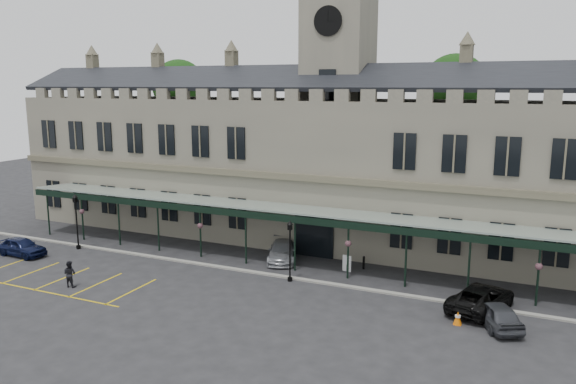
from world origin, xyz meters
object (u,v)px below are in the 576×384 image
at_px(station_building, 336,166).
at_px(car_left_a, 21,247).
at_px(car_taxi, 282,251).
at_px(car_right_a, 496,314).
at_px(lamp_post_left, 76,216).
at_px(clock_tower, 338,86).
at_px(car_van, 481,298).
at_px(person_b, 70,274).
at_px(traffic_cone, 458,318).
at_px(sign_board, 347,264).
at_px(lamp_post_mid, 290,245).

bearing_deg(station_building, car_left_a, -145.81).
bearing_deg(car_taxi, car_right_a, -41.19).
xyz_separation_m(station_building, car_taxi, (-1.88, -6.85, -5.76)).
xyz_separation_m(lamp_post_left, car_right_a, (32.35, -1.79, -2.00)).
relative_size(clock_tower, car_left_a, 5.76).
height_order(car_van, person_b, person_b).
relative_size(traffic_cone, sign_board, 0.64).
bearing_deg(lamp_post_mid, car_left_a, -171.08).
xyz_separation_m(lamp_post_left, lamp_post_mid, (18.93, 0.13, -0.19)).
bearing_deg(car_van, car_right_a, 132.88).
distance_m(station_building, car_right_a, 19.82).
bearing_deg(lamp_post_left, traffic_cone, -4.59).
bearing_deg(car_left_a, clock_tower, -53.62).
bearing_deg(lamp_post_mid, traffic_cone, -12.64).
relative_size(sign_board, car_left_a, 0.28).
height_order(lamp_post_left, car_taxi, lamp_post_left).
height_order(traffic_cone, car_left_a, car_left_a).
bearing_deg(car_taxi, car_left_a, -179.45).
xyz_separation_m(car_taxi, person_b, (-10.42, -11.04, 0.18)).
distance_m(clock_tower, traffic_cone, 22.15).
xyz_separation_m(car_left_a, car_right_a, (35.00, 1.47, -0.01)).
bearing_deg(person_b, sign_board, -153.35).
height_order(sign_board, car_right_a, car_right_a).
relative_size(car_left_a, person_b, 2.41).
bearing_deg(sign_board, clock_tower, 127.93).
bearing_deg(lamp_post_mid, clock_tower, 93.04).
bearing_deg(car_van, lamp_post_mid, 16.85).
bearing_deg(car_taxi, car_van, -35.47).
relative_size(clock_tower, traffic_cone, 32.45).
bearing_deg(clock_tower, car_right_a, -42.62).
distance_m(sign_board, person_b, 18.99).
bearing_deg(lamp_post_mid, car_right_a, -8.13).
relative_size(station_building, traffic_cone, 78.51).
bearing_deg(lamp_post_mid, station_building, 93.06).
bearing_deg(lamp_post_mid, lamp_post_left, -179.61).
relative_size(lamp_post_left, lamp_post_mid, 1.08).
relative_size(traffic_cone, car_left_a, 0.18).
xyz_separation_m(traffic_cone, car_van, (0.96, 2.67, 0.39)).
xyz_separation_m(lamp_post_mid, car_right_a, (13.42, -1.92, -1.81)).
distance_m(traffic_cone, person_b, 24.75).
bearing_deg(car_taxi, sign_board, -25.93).
relative_size(station_building, person_b, 33.65).
xyz_separation_m(lamp_post_left, car_taxi, (16.47, 4.16, -2.01)).
height_order(station_building, car_taxi, station_building).
xyz_separation_m(lamp_post_mid, sign_board, (2.90, 3.54, -1.94)).
distance_m(clock_tower, lamp_post_left, 23.82).
bearing_deg(lamp_post_left, person_b, -48.69).
relative_size(traffic_cone, car_right_a, 0.18).
bearing_deg(clock_tower, car_taxi, -105.15).
relative_size(sign_board, car_right_a, 0.28).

